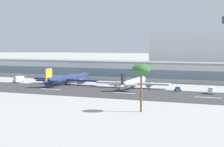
# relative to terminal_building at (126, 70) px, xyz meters

# --- Properties ---
(ground_plane) EXTENTS (1400.00, 1400.00, 0.00)m
(ground_plane) POSITION_rel_terminal_building_xyz_m (-15.92, -70.37, -6.05)
(ground_plane) COLOR #A8A8A3
(runway_strip) EXTENTS (800.00, 40.25, 0.08)m
(runway_strip) POSITION_rel_terminal_building_xyz_m (-15.92, -66.78, -6.01)
(runway_strip) COLOR #38383A
(runway_strip) RESTS_ON ground_plane
(runway_centreline_dash_4) EXTENTS (12.00, 1.20, 0.01)m
(runway_centreline_dash_4) POSITION_rel_terminal_building_xyz_m (-15.84, -66.78, -5.97)
(runway_centreline_dash_4) COLOR white
(runway_centreline_dash_4) RESTS_ON runway_strip
(runway_centreline_dash_5) EXTENTS (12.00, 1.20, 0.01)m
(runway_centreline_dash_5) POSITION_rel_terminal_building_xyz_m (24.96, -66.78, -5.97)
(runway_centreline_dash_5) COLOR white
(runway_centreline_dash_5) RESTS_ON runway_strip
(runway_centreline_dash_6) EXTENTS (12.00, 1.20, 0.01)m
(runway_centreline_dash_6) POSITION_rel_terminal_building_xyz_m (65.07, -66.78, -5.97)
(runway_centreline_dash_6) COLOR white
(runway_centreline_dash_6) RESTS_ON runway_strip
(terminal_building) EXTENTS (219.65, 20.48, 12.10)m
(terminal_building) POSITION_rel_terminal_building_xyz_m (0.00, 0.00, 0.00)
(terminal_building) COLOR #B7BABC
(terminal_building) RESTS_ON ground_plane
(distant_hotel_block) EXTENTS (124.39, 31.55, 33.37)m
(distant_hotel_block) POSITION_rel_terminal_building_xyz_m (37.23, 138.00, 10.63)
(distant_hotel_block) COLOR #BCBCC1
(distant_hotel_block) RESTS_ON ground_plane
(airliner_gold_tail_gate_0) EXTENTS (41.71, 49.74, 10.38)m
(airliner_gold_tail_gate_0) POSITION_rel_terminal_building_xyz_m (-20.33, -43.14, -2.75)
(airliner_gold_tail_gate_0) COLOR navy
(airliner_gold_tail_gate_0) RESTS_ON ground_plane
(airliner_black_tail_gate_1) EXTENTS (40.27, 43.99, 9.18)m
(airliner_black_tail_gate_1) POSITION_rel_terminal_building_xyz_m (21.31, -45.35, -3.13)
(airliner_black_tail_gate_1) COLOR silver
(airliner_black_tail_gate_1) RESTS_ON ground_plane
(service_box_truck_0) EXTENTS (2.76, 6.04, 3.25)m
(service_box_truck_0) POSITION_rel_terminal_building_xyz_m (63.92, -52.64, -4.26)
(service_box_truck_0) COLOR white
(service_box_truck_0) RESTS_ON ground_plane
(service_baggage_tug_1) EXTENTS (3.32, 3.45, 2.20)m
(service_baggage_tug_1) POSITION_rel_terminal_building_xyz_m (46.89, -49.44, -5.01)
(service_baggage_tug_1) COLOR #23569E
(service_baggage_tug_1) RESTS_ON ground_plane
(service_fuel_truck_2) EXTENTS (3.10, 8.58, 3.95)m
(service_fuel_truck_2) POSITION_rel_terminal_building_xyz_m (-53.40, -43.51, -4.02)
(service_fuel_truck_2) COLOR white
(service_fuel_truck_2) RESTS_ON ground_plane
(palm_tree_0) EXTENTS (6.54, 6.54, 16.64)m
(palm_tree_0) POSITION_rel_terminal_building_xyz_m (50.07, -113.15, 8.42)
(palm_tree_0) COLOR brown
(palm_tree_0) RESTS_ON ground_plane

